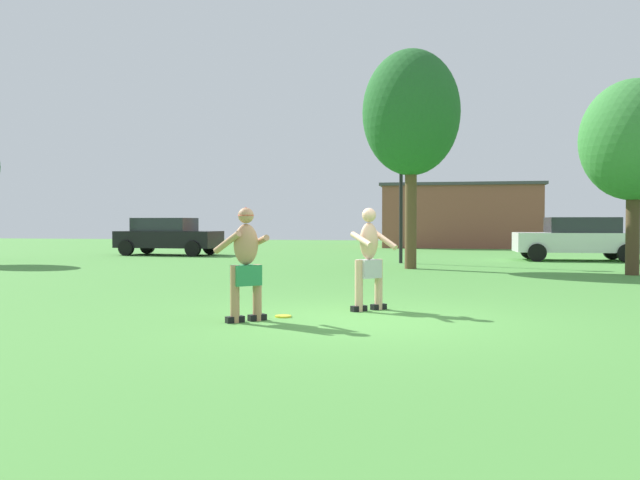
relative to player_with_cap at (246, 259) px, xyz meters
The scene contains 10 objects.
ground_plane 1.94m from the player_with_cap, 14.92° to the left, with size 80.00×80.00×0.00m, color #4C8E3D.
player_with_cap is the anchor object (origin of this frame).
player_in_gray 2.17m from the player_with_cap, 42.88° to the left, with size 0.78×0.75×1.64m.
frisbee 1.10m from the player_with_cap, 51.55° to the left, with size 0.25×0.25×0.03m, color yellow.
car_white_mid_lot 17.94m from the player_with_cap, 65.04° to the left, with size 4.35×2.12×1.58m.
car_black_far_end 19.29m from the player_with_cap, 117.06° to the left, with size 4.38×2.20×1.58m.
lamp_post 13.84m from the player_with_cap, 84.43° to the left, with size 0.60×0.24×5.25m.
outbuilding_behind_lot 28.84m from the player_with_cap, 82.66° to the left, with size 8.66×5.23×3.51m.
tree_right_field 12.68m from the player_with_cap, 51.54° to the left, with size 2.79×2.79×5.20m.
tree_behind_players 11.74m from the player_with_cap, 80.77° to the left, with size 2.93×2.93×6.59m.
Camera 1 is at (1.09, -9.34, 1.42)m, focal length 36.67 mm.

